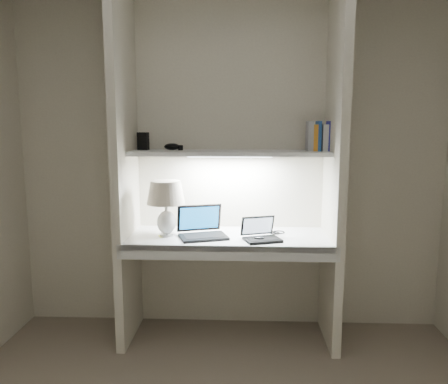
# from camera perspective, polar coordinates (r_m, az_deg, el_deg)

# --- Properties ---
(back_wall) EXTENTS (3.20, 0.01, 2.50)m
(back_wall) POSITION_cam_1_polar(r_m,az_deg,el_deg) (3.31, 0.80, 3.59)
(back_wall) COLOR beige
(back_wall) RESTS_ON floor
(alcove_panel_left) EXTENTS (0.06, 0.55, 2.50)m
(alcove_panel_left) POSITION_cam_1_polar(r_m,az_deg,el_deg) (3.14, -12.80, 3.10)
(alcove_panel_left) COLOR beige
(alcove_panel_left) RESTS_ON floor
(alcove_panel_right) EXTENTS (0.06, 0.55, 2.50)m
(alcove_panel_right) POSITION_cam_1_polar(r_m,az_deg,el_deg) (3.10, 14.28, 2.97)
(alcove_panel_right) COLOR beige
(alcove_panel_right) RESTS_ON floor
(desk) EXTENTS (1.40, 0.55, 0.04)m
(desk) POSITION_cam_1_polar(r_m,az_deg,el_deg) (3.12, 0.62, -6.05)
(desk) COLOR white
(desk) RESTS_ON alcove_panel_left
(desk_apron) EXTENTS (1.46, 0.03, 0.10)m
(desk_apron) POSITION_cam_1_polar(r_m,az_deg,el_deg) (2.88, 0.44, -7.95)
(desk_apron) COLOR silver
(desk_apron) RESTS_ON desk
(shelf) EXTENTS (1.40, 0.36, 0.03)m
(shelf) POSITION_cam_1_polar(r_m,az_deg,el_deg) (3.12, 0.70, 5.12)
(shelf) COLOR silver
(shelf) RESTS_ON back_wall
(strip_light) EXTENTS (0.60, 0.04, 0.02)m
(strip_light) POSITION_cam_1_polar(r_m,az_deg,el_deg) (3.12, 0.70, 4.72)
(strip_light) COLOR white
(strip_light) RESTS_ON shelf
(table_lamp) EXTENTS (0.27, 0.27, 0.39)m
(table_lamp) POSITION_cam_1_polar(r_m,az_deg,el_deg) (3.08, -7.59, -0.92)
(table_lamp) COLOR white
(table_lamp) RESTS_ON desk
(laptop_main) EXTENTS (0.39, 0.36, 0.22)m
(laptop_main) POSITION_cam_1_polar(r_m,az_deg,el_deg) (3.08, -2.91, -4.91)
(laptop_main) COLOR black
(laptop_main) RESTS_ON desk
(laptop_netbook) EXTENTS (0.29, 0.27, 0.15)m
(laptop_netbook) POSITION_cam_1_polar(r_m,az_deg,el_deg) (3.01, 4.81, -5.54)
(laptop_netbook) COLOR black
(laptop_netbook) RESTS_ON desk
(speaker) EXTENTS (0.10, 0.07, 0.13)m
(speaker) POSITION_cam_1_polar(r_m,az_deg,el_deg) (3.33, -1.72, -3.64)
(speaker) COLOR silver
(speaker) RESTS_ON desk
(mouse) EXTENTS (0.11, 0.09, 0.04)m
(mouse) POSITION_cam_1_polar(r_m,az_deg,el_deg) (2.98, 4.45, -6.09)
(mouse) COLOR black
(mouse) RESTS_ON desk
(cable_coil) EXTENTS (0.11, 0.11, 0.01)m
(cable_coil) POSITION_cam_1_polar(r_m,az_deg,el_deg) (3.21, 7.14, -5.22)
(cable_coil) COLOR black
(cable_coil) RESTS_ON desk
(sticky_note) EXTENTS (0.09, 0.09, 0.00)m
(sticky_note) POSITION_cam_1_polar(r_m,az_deg,el_deg) (3.13, -7.87, -5.71)
(sticky_note) COLOR yellow
(sticky_note) RESTS_ON desk
(book_row) EXTENTS (0.20, 0.14, 0.21)m
(book_row) POSITION_cam_1_polar(r_m,az_deg,el_deg) (3.19, 12.50, 7.05)
(book_row) COLOR white
(book_row) RESTS_ON shelf
(shelf_box) EXTENTS (0.08, 0.07, 0.13)m
(shelf_box) POSITION_cam_1_polar(r_m,az_deg,el_deg) (3.29, -10.52, 6.55)
(shelf_box) COLOR black
(shelf_box) RESTS_ON shelf
(shelf_gadget) EXTENTS (0.12, 0.09, 0.05)m
(shelf_gadget) POSITION_cam_1_polar(r_m,az_deg,el_deg) (3.22, -6.81, 5.90)
(shelf_gadget) COLOR black
(shelf_gadget) RESTS_ON shelf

